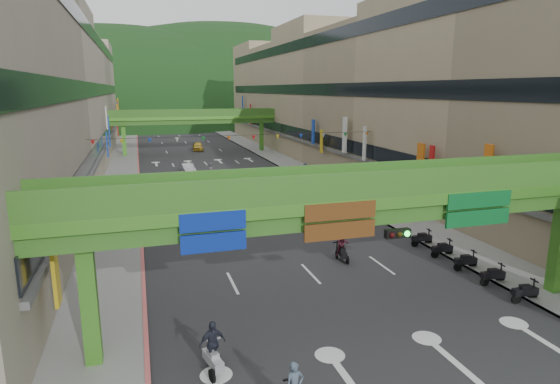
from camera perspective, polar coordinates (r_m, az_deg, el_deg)
road_slab at (r=62.78m, az=-8.53°, el=2.91°), size 18.00×140.00×0.02m
sidewalk_left at (r=62.17m, az=-18.61°, el=2.36°), size 4.00×140.00×0.15m
sidewalk_right at (r=65.24m, az=1.08°, el=3.46°), size 4.00×140.00×0.15m
curb_left at (r=62.13m, az=-16.86°, el=2.49°), size 0.20×140.00×0.18m
curb_right at (r=64.69m, az=-0.53°, el=3.40°), size 0.20×140.00×0.18m
building_row_left at (r=62.12m, az=-26.66°, el=10.42°), size 12.80×95.00×19.00m
building_row_right at (r=67.32m, az=7.68°, el=11.66°), size 12.80×95.00×19.00m
overpass_near at (r=20.01m, az=13.19°, el=-2.52°), size 28.00×12.27×7.10m
overpass_far at (r=76.97m, az=-10.34°, el=8.63°), size 28.00×2.20×7.10m
hill_left at (r=171.71m, az=-19.11°, el=8.35°), size 168.00×140.00×112.00m
hill_right at (r=194.55m, az=-6.93°, el=9.33°), size 208.00×176.00×128.00m
bunting_string at (r=42.46m, az=-4.74°, el=6.59°), size 26.00×0.36×0.47m
scooter_rider_mid at (r=28.70m, az=7.62°, el=-6.53°), size 0.87×1.58×1.92m
scooter_rider_left at (r=18.12m, az=-8.22°, el=-18.27°), size 1.08×1.58×2.08m
scooter_rider_far at (r=54.41m, az=-8.44°, el=2.51°), size 0.85×1.60×1.98m
parked_scooter_row at (r=29.35m, az=21.69°, el=-7.84°), size 1.60×9.36×1.08m
car_silver at (r=58.66m, az=-11.20°, el=2.78°), size 1.81×4.06×1.30m
car_yellow at (r=80.95m, az=-9.99°, el=5.50°), size 2.06×4.40×1.46m
pedestrian_red at (r=38.69m, az=12.59°, el=-1.84°), size 1.10×1.01×1.82m
pedestrian_dark at (r=38.86m, az=16.61°, el=-1.96°), size 1.19×0.87×1.88m
pedestrian_blue at (r=55.41m, az=3.09°, el=2.57°), size 0.86×0.76×1.55m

